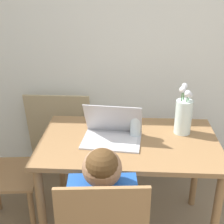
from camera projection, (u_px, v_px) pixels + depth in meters
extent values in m
cube|color=silver|center=(152.00, 37.00, 2.42)|extent=(6.40, 0.05, 2.50)
cube|color=olive|center=(129.00, 142.00, 1.99)|extent=(1.14, 0.68, 0.03)
cylinder|color=olive|center=(42.00, 216.00, 1.90)|extent=(0.05, 0.05, 0.70)
cylinder|color=olive|center=(215.00, 223.00, 1.84)|extent=(0.05, 0.05, 0.70)
cylinder|color=olive|center=(62.00, 163.00, 2.43)|extent=(0.05, 0.05, 0.70)
cylinder|color=olive|center=(196.00, 167.00, 2.38)|extent=(0.05, 0.05, 0.70)
cube|color=olive|center=(9.00, 174.00, 2.13)|extent=(0.44, 0.44, 0.02)
cylinder|color=olive|center=(33.00, 217.00, 2.07)|extent=(0.04, 0.04, 0.43)
cylinder|color=olive|center=(41.00, 185.00, 2.39)|extent=(0.04, 0.04, 0.43)
cube|color=#1E4C9E|center=(103.00, 216.00, 1.49)|extent=(0.34, 0.21, 0.37)
sphere|color=#936B4C|center=(102.00, 168.00, 1.38)|extent=(0.18, 0.18, 0.18)
sphere|color=#4C3319|center=(102.00, 166.00, 1.36)|extent=(0.15, 0.15, 0.15)
cylinder|color=navy|center=(117.00, 222.00, 1.69)|extent=(0.11, 0.29, 0.09)
cylinder|color=navy|center=(90.00, 222.00, 1.69)|extent=(0.11, 0.29, 0.09)
cylinder|color=#1E4C9E|center=(128.00, 185.00, 1.68)|extent=(0.08, 0.24, 0.06)
cylinder|color=#1E4C9E|center=(77.00, 186.00, 1.67)|extent=(0.08, 0.24, 0.06)
cube|color=#B2B2B7|center=(112.00, 141.00, 1.97)|extent=(0.39, 0.29, 0.01)
cube|color=silver|center=(112.00, 140.00, 1.96)|extent=(0.33, 0.21, 0.00)
cube|color=#B2B2B7|center=(113.00, 119.00, 1.98)|extent=(0.37, 0.16, 0.23)
cube|color=silver|center=(113.00, 119.00, 1.98)|extent=(0.34, 0.14, 0.20)
cylinder|color=silver|center=(183.00, 117.00, 2.03)|extent=(0.11, 0.11, 0.23)
cylinder|color=#3D7A38|center=(187.00, 111.00, 2.02)|extent=(0.01, 0.01, 0.22)
sphere|color=white|center=(189.00, 95.00, 1.98)|extent=(0.04, 0.04, 0.04)
cylinder|color=#3D7A38|center=(183.00, 106.00, 2.03)|extent=(0.01, 0.01, 0.27)
sphere|color=white|center=(185.00, 86.00, 1.97)|extent=(0.04, 0.04, 0.04)
cylinder|color=#3D7A38|center=(181.00, 109.00, 2.00)|extent=(0.01, 0.01, 0.26)
sphere|color=white|center=(183.00, 90.00, 1.95)|extent=(0.04, 0.04, 0.04)
cylinder|color=#3D7A38|center=(186.00, 111.00, 1.99)|extent=(0.01, 0.01, 0.24)
sphere|color=white|center=(188.00, 94.00, 1.94)|extent=(0.05, 0.05, 0.05)
cylinder|color=silver|center=(135.00, 124.00, 1.99)|extent=(0.07, 0.07, 0.17)
cylinder|color=#262628|center=(136.00, 110.00, 1.95)|extent=(0.04, 0.04, 0.02)
cube|color=tan|center=(60.00, 137.00, 2.69)|extent=(0.54, 0.13, 0.81)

